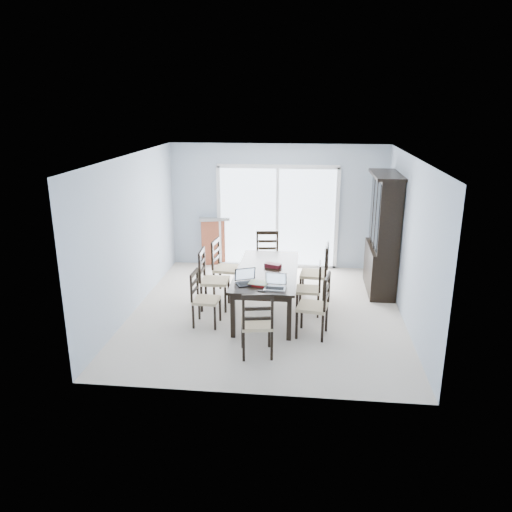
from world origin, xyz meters
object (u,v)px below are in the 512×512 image
at_px(chair_end_near, 257,318).
at_px(cell_phone, 262,291).
at_px(chair_left_mid, 209,273).
at_px(chair_left_near, 201,292).
at_px(chair_right_near, 319,299).
at_px(laptop_silver, 275,286).
at_px(hot_tub, 242,231).
at_px(game_box, 273,265).
at_px(chair_right_far, 320,267).
at_px(chair_end_far, 267,252).
at_px(china_hutch, 383,235).
at_px(laptop_dark, 247,281).
at_px(dining_table, 267,274).
at_px(chair_left_far, 222,261).
at_px(chair_right_mid, 314,283).

distance_m(chair_end_near, cell_phone, 0.63).
bearing_deg(cell_phone, chair_left_mid, 142.38).
xyz_separation_m(chair_left_near, chair_right_near, (1.84, -0.22, 0.06)).
xyz_separation_m(chair_left_mid, laptop_silver, (1.19, -0.95, 0.17)).
relative_size(laptop_silver, hot_tub, 0.14).
bearing_deg(chair_end_near, cell_phone, 79.94).
bearing_deg(hot_tub, chair_end_near, -79.99).
distance_m(laptop_silver, game_box, 1.01).
height_order(chair_right_far, chair_end_far, chair_right_far).
bearing_deg(chair_right_far, chair_end_near, 163.78).
bearing_deg(chair_right_far, chair_end_far, 54.64).
height_order(chair_right_far, chair_end_near, chair_right_far).
distance_m(chair_end_far, hot_tub, 2.10).
bearing_deg(china_hutch, laptop_dark, -139.11).
xyz_separation_m(dining_table, chair_end_near, (0.01, -1.58, -0.07)).
distance_m(chair_left_near, chair_right_near, 1.86).
relative_size(chair_left_far, laptop_silver, 3.58).
distance_m(chair_end_far, laptop_silver, 2.36).
height_order(chair_right_near, chair_right_far, chair_right_far).
relative_size(chair_end_far, laptop_silver, 3.53).
bearing_deg(chair_left_mid, china_hutch, 109.62).
xyz_separation_m(chair_left_far, cell_phone, (0.90, -1.75, 0.13)).
bearing_deg(chair_right_mid, chair_end_far, 31.98).
distance_m(china_hutch, chair_left_mid, 3.27).
relative_size(chair_left_near, game_box, 3.86).
bearing_deg(cell_phone, laptop_dark, 141.28).
height_order(chair_right_far, laptop_dark, chair_right_far).
bearing_deg(chair_left_mid, laptop_silver, 49.96).
relative_size(chair_right_mid, chair_end_near, 0.91).
bearing_deg(china_hutch, chair_left_mid, -158.99).
bearing_deg(chair_left_mid, chair_left_far, 170.10).
bearing_deg(chair_left_near, laptop_dark, 85.10).
xyz_separation_m(chair_left_near, cell_phone, (1.00, -0.37, 0.21)).
xyz_separation_m(chair_right_far, hot_tub, (-1.76, 2.81, -0.11)).
bearing_deg(hot_tub, chair_left_mid, -92.07).
relative_size(chair_left_mid, chair_right_far, 0.99).
bearing_deg(chair_right_far, laptop_silver, 160.56).
bearing_deg(chair_left_mid, chair_end_far, 146.15).
distance_m(laptop_dark, laptop_silver, 0.46).
bearing_deg(chair_right_far, chair_left_mid, 111.03).
distance_m(chair_right_mid, chair_right_far, 0.61).
height_order(chair_left_near, hot_tub, hot_tub).
bearing_deg(cell_phone, china_hutch, 56.81).
height_order(china_hutch, chair_end_near, china_hutch).
height_order(chair_left_far, laptop_silver, chair_left_far).
bearing_deg(hot_tub, china_hutch, -36.86).
height_order(chair_right_near, chair_end_far, chair_end_far).
xyz_separation_m(laptop_silver, cell_phone, (-0.19, -0.11, -0.05)).
xyz_separation_m(chair_right_near, cell_phone, (-0.85, -0.16, 0.15)).
distance_m(dining_table, game_box, 0.20).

